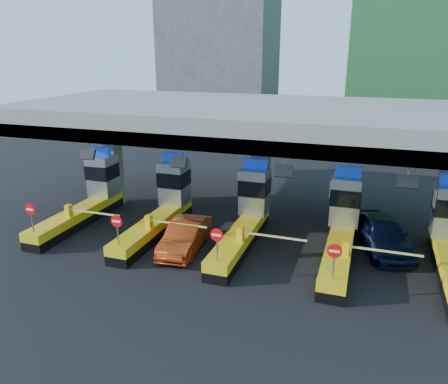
% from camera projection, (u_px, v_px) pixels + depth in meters
% --- Properties ---
extents(ground, '(120.00, 120.00, 0.00)m').
position_uv_depth(ground, '(245.00, 241.00, 23.80)').
color(ground, black).
rests_on(ground, ground).
extents(toll_canopy, '(28.00, 12.09, 7.00)m').
position_uv_depth(toll_canopy, '(261.00, 121.00, 24.50)').
color(toll_canopy, slate).
rests_on(toll_canopy, ground).
extents(toll_lane_far_left, '(4.43, 8.00, 4.16)m').
position_uv_depth(toll_lane_far_left, '(90.00, 196.00, 26.67)').
color(toll_lane_far_left, black).
rests_on(toll_lane_far_left, ground).
extents(toll_lane_left, '(4.43, 8.00, 4.16)m').
position_uv_depth(toll_lane_left, '(164.00, 205.00, 25.15)').
color(toll_lane_left, black).
rests_on(toll_lane_left, ground).
extents(toll_lane_center, '(4.43, 8.00, 4.16)m').
position_uv_depth(toll_lane_center, '(247.00, 215.00, 23.62)').
color(toll_lane_center, black).
rests_on(toll_lane_center, ground).
extents(toll_lane_right, '(4.43, 8.00, 4.16)m').
position_uv_depth(toll_lane_right, '(342.00, 226.00, 22.10)').
color(toll_lane_right, black).
rests_on(toll_lane_right, ground).
extents(bg_building_scaffold, '(18.00, 12.00, 28.00)m').
position_uv_depth(bg_building_scaffold, '(446.00, 8.00, 44.65)').
color(bg_building_scaffold, '#1E5926').
rests_on(bg_building_scaffold, ground).
extents(bg_building_concrete, '(14.00, 10.00, 18.00)m').
position_uv_depth(bg_building_concrete, '(220.00, 57.00, 57.72)').
color(bg_building_concrete, '#4C4C49').
rests_on(bg_building_concrete, ground).
extents(van, '(3.76, 5.70, 1.81)m').
position_uv_depth(van, '(382.00, 234.00, 22.41)').
color(van, black).
rests_on(van, ground).
extents(red_car, '(1.97, 4.76, 1.53)m').
position_uv_depth(red_car, '(185.00, 236.00, 22.49)').
color(red_car, maroon).
rests_on(red_car, ground).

